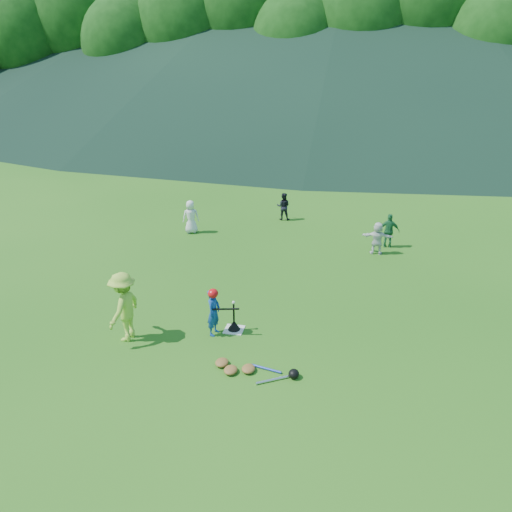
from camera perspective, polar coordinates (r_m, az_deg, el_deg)
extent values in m
plane|color=#225B14|center=(12.03, -2.52, -8.44)|extent=(120.00, 120.00, 0.00)
cube|color=silver|center=(12.03, -2.52, -8.40)|extent=(0.45, 0.45, 0.02)
sphere|color=white|center=(11.67, -2.58, -5.33)|extent=(0.08, 0.08, 0.08)
imported|color=navy|center=(11.64, -4.86, -6.43)|extent=(0.34, 0.46, 1.14)
imported|color=#9DC93B|center=(11.68, -14.87, -5.64)|extent=(0.71, 1.12, 1.65)
imported|color=silver|center=(18.22, -7.46, 4.46)|extent=(0.70, 0.59, 1.21)
imported|color=black|center=(19.57, 3.15, 5.68)|extent=(0.56, 0.45, 1.08)
imported|color=#1E6536|center=(17.30, 14.96, 2.81)|extent=(0.69, 0.30, 1.16)
imported|color=silver|center=(16.63, 13.70, 1.99)|extent=(1.01, 0.34, 1.08)
cone|color=black|center=(11.98, -2.53, -7.99)|extent=(0.30, 0.30, 0.18)
cylinder|color=black|center=(11.81, -2.55, -6.56)|extent=(0.04, 0.04, 0.50)
ellipsoid|color=red|center=(11.41, -4.94, -4.28)|extent=(0.24, 0.26, 0.22)
cylinder|color=black|center=(11.48, -3.47, -6.08)|extent=(0.62, 0.16, 0.07)
ellipsoid|color=olive|center=(10.58, -2.91, -12.88)|extent=(0.28, 0.34, 0.13)
ellipsoid|color=olive|center=(10.60, -0.87, -12.75)|extent=(0.28, 0.34, 0.13)
ellipsoid|color=olive|center=(10.81, -3.92, -12.04)|extent=(0.28, 0.34, 0.13)
cylinder|color=silver|center=(10.36, 1.91, -13.96)|extent=(0.64, 0.42, 0.06)
cylinder|color=#263FA5|center=(10.67, 1.17, -12.75)|extent=(0.68, 0.20, 0.05)
ellipsoid|color=black|center=(10.43, 4.34, -13.28)|extent=(0.22, 0.24, 0.19)
cube|color=gray|center=(38.48, 8.21, 13.91)|extent=(70.00, 0.03, 1.20)
cube|color=yellow|center=(38.39, 8.26, 14.85)|extent=(70.00, 0.08, 0.08)
cylinder|color=gray|center=(38.48, 8.21, 13.91)|extent=(0.07, 0.07, 1.30)
cylinder|color=#382314|center=(52.92, -23.30, 16.08)|extent=(0.56, 0.56, 3.74)
ellipsoid|color=#164711|center=(52.77, -24.35, 22.44)|extent=(8.13, 8.13, 9.35)
cylinder|color=#382314|center=(51.65, -17.81, 17.01)|extent=(0.56, 0.56, 4.34)
ellipsoid|color=#164711|center=(51.57, -18.79, 24.60)|extent=(9.42, 9.42, 10.84)
cylinder|color=#382314|center=(46.84, -14.21, 16.20)|extent=(0.56, 0.56, 3.18)
ellipsoid|color=#164711|center=(46.62, -14.84, 22.36)|extent=(6.92, 6.92, 7.95)
cylinder|color=#382314|center=(46.35, -7.82, 16.96)|extent=(0.56, 0.56, 3.78)
ellipsoid|color=#164711|center=(46.18, -8.25, 24.38)|extent=(8.21, 8.21, 9.44)
cylinder|color=#382314|center=(46.40, -1.33, 17.53)|extent=(0.56, 0.56, 4.38)
ellipsoid|color=#164711|center=(46.32, -1.41, 26.11)|extent=(9.50, 9.50, 10.92)
cylinder|color=#382314|center=(42.63, 4.26, 16.26)|extent=(0.56, 0.56, 3.22)
ellipsoid|color=#164711|center=(42.39, 4.47, 23.13)|extent=(6.99, 6.99, 8.04)
cylinder|color=#382314|center=(43.70, 11.07, 16.46)|extent=(0.56, 0.56, 3.81)
ellipsoid|color=#164711|center=(43.53, 11.71, 24.39)|extent=(8.28, 8.28, 9.53)
cylinder|color=#382314|center=(45.31, 17.49, 16.46)|extent=(0.56, 0.56, 4.41)
ellipsoid|color=#164711|center=(45.23, 18.61, 25.26)|extent=(9.58, 9.58, 11.01)
cylinder|color=#382314|center=(43.08, 24.24, 14.52)|extent=(0.56, 0.56, 3.25)
ellipsoid|color=#164711|center=(42.84, 25.41, 21.31)|extent=(7.07, 7.07, 8.13)
cone|color=black|center=(98.38, -18.52, 23.65)|extent=(80.00, 80.00, 20.00)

